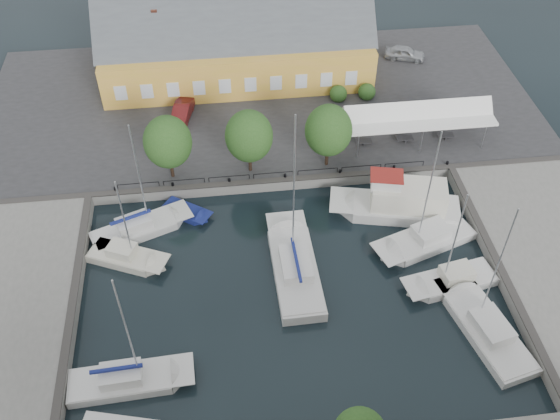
% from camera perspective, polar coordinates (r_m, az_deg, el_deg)
% --- Properties ---
extents(ground, '(140.00, 140.00, 0.00)m').
position_cam_1_polar(ground, '(49.32, 0.83, -6.08)').
color(ground, black).
rests_on(ground, ground).
extents(north_quay, '(56.00, 26.00, 1.00)m').
position_cam_1_polar(north_quay, '(66.03, -1.77, 9.63)').
color(north_quay, '#2D2D30').
rests_on(north_quay, ground).
extents(quay_edge_fittings, '(56.00, 24.72, 0.40)m').
position_cam_1_polar(quay_edge_fittings, '(51.69, 0.19, -1.31)').
color(quay_edge_fittings, '#383533').
rests_on(quay_edge_fittings, north_quay).
extents(warehouse, '(28.56, 14.00, 9.55)m').
position_cam_1_polar(warehouse, '(68.37, -4.52, 14.71)').
color(warehouse, gold).
rests_on(warehouse, north_quay).
extents(tent_canopy, '(14.00, 4.00, 2.83)m').
position_cam_1_polar(tent_canopy, '(60.02, 12.54, 8.24)').
color(tent_canopy, white).
rests_on(tent_canopy, north_quay).
extents(quay_trees, '(18.20, 4.20, 6.30)m').
position_cam_1_polar(quay_trees, '(54.46, -2.86, 6.76)').
color(quay_trees, black).
rests_on(quay_trees, north_quay).
extents(car_silver, '(4.80, 3.12, 1.52)m').
position_cam_1_polar(car_silver, '(73.64, 11.35, 13.89)').
color(car_silver, '#B4B8BC').
rests_on(car_silver, north_quay).
extents(car_red, '(2.66, 4.85, 1.52)m').
position_cam_1_polar(car_red, '(63.38, -8.96, 8.80)').
color(car_red, '#591414').
rests_on(car_red, north_quay).
extents(center_sailboat, '(3.51, 11.21, 14.90)m').
position_cam_1_polar(center_sailboat, '(49.39, 1.35, -5.34)').
color(center_sailboat, silver).
rests_on(center_sailboat, ground).
extents(trawler, '(11.60, 5.73, 5.00)m').
position_cam_1_polar(trawler, '(54.44, 10.94, 0.51)').
color(trawler, silver).
rests_on(trawler, ground).
extents(east_boat_a, '(9.17, 5.63, 12.39)m').
position_cam_1_polar(east_boat_a, '(52.87, 13.16, -2.76)').
color(east_boat_a, silver).
rests_on(east_boat_a, ground).
extents(east_boat_b, '(7.70, 3.75, 10.28)m').
position_cam_1_polar(east_boat_b, '(50.41, 15.37, -6.35)').
color(east_boat_b, silver).
rests_on(east_boat_b, ground).
extents(east_boat_c, '(5.13, 9.98, 12.15)m').
position_cam_1_polar(east_boat_c, '(48.31, 18.26, -10.33)').
color(east_boat_c, silver).
rests_on(east_boat_c, ground).
extents(west_boat_a, '(8.77, 5.40, 11.38)m').
position_cam_1_polar(west_boat_a, '(53.68, -12.71, -1.75)').
color(west_boat_a, silver).
rests_on(west_boat_a, ground).
extents(west_boat_b, '(6.87, 4.73, 9.27)m').
position_cam_1_polar(west_boat_b, '(51.67, -13.83, -4.33)').
color(west_boat_b, silver).
rests_on(west_boat_b, ground).
extents(west_boat_d, '(8.66, 2.96, 11.39)m').
position_cam_1_polar(west_boat_d, '(44.86, -13.70, -14.97)').
color(west_boat_d, silver).
rests_on(west_boat_d, ground).
extents(launch_nw, '(4.64, 3.99, 0.88)m').
position_cam_1_polar(launch_nw, '(54.65, -8.60, -0.26)').
color(launch_nw, navy).
rests_on(launch_nw, ground).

